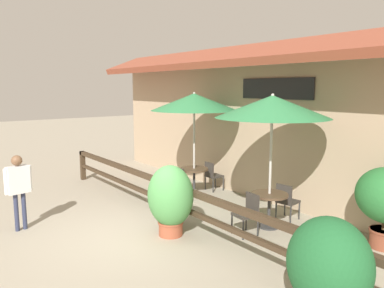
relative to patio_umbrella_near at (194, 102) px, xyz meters
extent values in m
plane|color=#9E937F|center=(1.50, -2.89, -2.63)|extent=(60.00, 60.00, 0.00)
cube|color=tan|center=(1.50, 1.31, -0.83)|extent=(14.00, 0.40, 3.60)
cube|color=brown|center=(1.50, 0.76, 1.25)|extent=(14.28, 1.48, 0.70)
cube|color=black|center=(1.95, 1.08, 0.37)|extent=(2.24, 0.04, 0.52)
cube|color=#3D2D1E|center=(1.50, -1.84, -1.73)|extent=(10.40, 0.14, 0.11)
cube|color=#3D2D1E|center=(1.50, -1.84, -2.15)|extent=(10.40, 0.10, 0.09)
cube|color=#3D2D1E|center=(-3.63, -1.84, -2.15)|extent=(0.14, 0.14, 0.95)
cube|color=#3D2D1E|center=(1.50, -1.84, -2.15)|extent=(0.14, 0.14, 0.95)
cylinder|color=#B7B2A8|center=(0.00, 0.00, -1.40)|extent=(0.06, 0.06, 2.47)
cone|color=#33844C|center=(0.00, 0.00, 0.00)|extent=(2.41, 2.41, 0.47)
sphere|color=#B2ADA3|center=(0.00, 0.00, 0.24)|extent=(0.07, 0.07, 0.07)
cylinder|color=#4C3826|center=(0.00, 0.00, -1.89)|extent=(0.80, 0.80, 0.05)
cylinder|color=#333333|center=(0.00, 0.00, -2.27)|extent=(0.07, 0.07, 0.71)
cylinder|color=#333333|center=(0.00, 0.00, -2.61)|extent=(0.44, 0.44, 0.03)
cube|color=#332D28|center=(0.07, -0.76, -2.20)|extent=(0.51, 0.51, 0.05)
cube|color=#332D28|center=(0.02, -0.58, -1.97)|extent=(0.40, 0.13, 0.40)
cylinder|color=#2D2D2D|center=(-0.07, -0.99, -2.43)|extent=(0.04, 0.04, 0.41)
cylinder|color=#2D2D2D|center=(0.30, -0.90, -2.43)|extent=(0.04, 0.04, 0.41)
cylinder|color=#2D2D2D|center=(-0.16, -0.62, -2.43)|extent=(0.04, 0.04, 0.41)
cylinder|color=#2D2D2D|center=(0.21, -0.53, -2.43)|extent=(0.04, 0.04, 0.41)
cube|color=#332D28|center=(0.00, 0.76, -2.20)|extent=(0.44, 0.44, 0.05)
cube|color=#332D28|center=(-0.01, 0.57, -1.97)|extent=(0.40, 0.06, 0.40)
cylinder|color=#2D2D2D|center=(0.20, 0.94, -2.43)|extent=(0.04, 0.04, 0.41)
cylinder|color=#2D2D2D|center=(-0.18, 0.96, -2.43)|extent=(0.04, 0.04, 0.41)
cylinder|color=#2D2D2D|center=(0.18, 0.56, -2.43)|extent=(0.04, 0.04, 0.41)
cylinder|color=#2D2D2D|center=(-0.20, 0.58, -2.43)|extent=(0.04, 0.04, 0.41)
cylinder|color=#B7B2A8|center=(3.00, -0.27, -1.40)|extent=(0.06, 0.06, 2.47)
cone|color=#33844C|center=(3.00, -0.27, 0.00)|extent=(2.41, 2.41, 0.47)
sphere|color=#B2ADA3|center=(3.00, -0.27, 0.24)|extent=(0.07, 0.07, 0.07)
cylinder|color=#4C3826|center=(3.00, -0.27, -1.89)|extent=(0.80, 0.80, 0.05)
cylinder|color=#333333|center=(3.00, -0.27, -2.27)|extent=(0.07, 0.07, 0.71)
cylinder|color=#333333|center=(3.00, -0.27, -2.61)|extent=(0.44, 0.44, 0.03)
cube|color=#332D28|center=(2.98, -0.99, -2.20)|extent=(0.47, 0.47, 0.05)
cube|color=#332D28|center=(3.01, -0.80, -1.97)|extent=(0.40, 0.08, 0.40)
cylinder|color=#2D2D2D|center=(2.77, -1.16, -2.43)|extent=(0.04, 0.04, 0.41)
cylinder|color=#2D2D2D|center=(3.15, -1.20, -2.43)|extent=(0.04, 0.04, 0.41)
cylinder|color=#2D2D2D|center=(2.82, -0.78, -2.43)|extent=(0.04, 0.04, 0.41)
cylinder|color=#2D2D2D|center=(3.19, -0.82, -2.43)|extent=(0.04, 0.04, 0.41)
cube|color=#332D28|center=(2.94, 0.46, -2.20)|extent=(0.47, 0.47, 0.05)
cube|color=#332D28|center=(2.96, 0.27, -1.97)|extent=(0.40, 0.09, 0.40)
cylinder|color=#2D2D2D|center=(3.10, 0.67, -2.43)|extent=(0.04, 0.04, 0.41)
cylinder|color=#2D2D2D|center=(2.73, 0.62, -2.43)|extent=(0.04, 0.04, 0.41)
cylinder|color=#2D2D2D|center=(3.15, 0.29, -2.43)|extent=(0.04, 0.04, 0.41)
cylinder|color=#2D2D2D|center=(2.77, 0.24, -2.43)|extent=(0.04, 0.04, 0.41)
ellipsoid|color=#1E5B2D|center=(5.73, -2.32, -1.80)|extent=(1.09, 0.98, 1.23)
cylinder|color=#9E4C33|center=(2.05, -2.21, -2.48)|extent=(0.49, 0.49, 0.30)
cylinder|color=#9E4C33|center=(2.05, -2.21, -2.35)|extent=(0.53, 0.53, 0.04)
ellipsoid|color=#4C934C|center=(2.05, -2.21, -1.79)|extent=(1.01, 0.91, 1.26)
cylinder|color=brown|center=(5.03, 0.66, -2.45)|extent=(0.49, 0.49, 0.36)
cylinder|color=brown|center=(5.03, 0.66, -2.29)|extent=(0.53, 0.53, 0.04)
cylinder|color=#2D334C|center=(-0.12, -4.68, -2.22)|extent=(0.09, 0.09, 0.82)
cylinder|color=#2D334C|center=(-0.15, -4.51, -2.22)|extent=(0.09, 0.09, 0.82)
cube|color=silver|center=(-0.14, -4.60, -1.52)|extent=(0.26, 0.47, 0.58)
cylinder|color=silver|center=(-0.10, -4.84, -1.52)|extent=(0.07, 0.07, 0.55)
cylinder|color=silver|center=(-0.17, -4.35, -1.52)|extent=(0.07, 0.07, 0.55)
sphere|color=brown|center=(-0.14, -4.60, -1.11)|extent=(0.22, 0.22, 0.22)
camera|label=1|loc=(8.18, -6.36, 0.40)|focal=35.00mm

